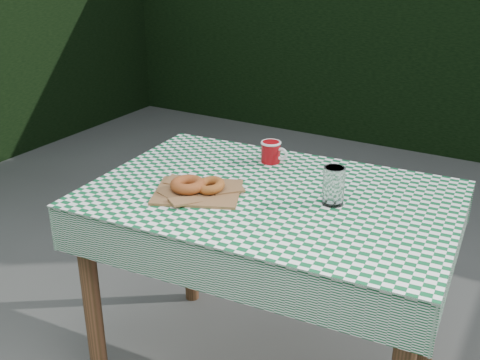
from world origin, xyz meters
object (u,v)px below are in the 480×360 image
Objects in this scene: drinking_glass at (334,186)px; table at (269,292)px; coffee_mug at (271,152)px; paper_bag at (198,191)px.

table is at bearing -173.59° from drinking_glass.
drinking_glass reaches higher than table.
coffee_mug is at bearing 113.85° from table.
coffee_mug is at bearing 146.06° from drinking_glass.
coffee_mug reaches higher than table.
drinking_glass reaches higher than paper_bag.
coffee_mug reaches higher than paper_bag.
table is 4.24× the size of paper_bag.
paper_bag is at bearing -152.99° from table.
paper_bag is at bearing -160.29° from drinking_glass.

